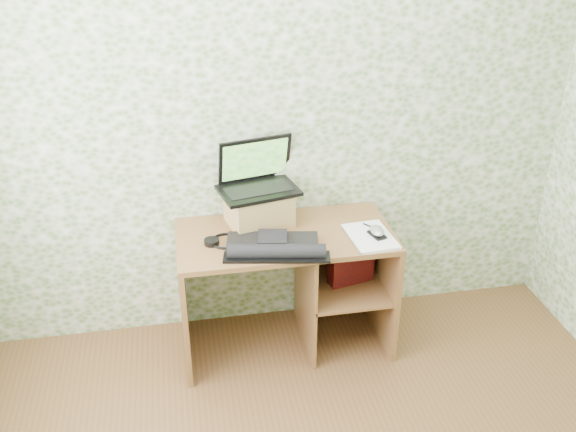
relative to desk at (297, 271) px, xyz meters
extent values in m
plane|color=white|center=(-0.08, 0.28, 0.82)|extent=(3.50, 0.00, 3.50)
cube|color=brown|center=(-0.08, -0.03, 0.25)|extent=(1.20, 0.60, 0.03)
cube|color=brown|center=(-0.66, -0.03, -0.12)|extent=(0.03, 0.60, 0.72)
cube|color=brown|center=(0.51, -0.03, -0.12)|extent=(0.03, 0.60, 0.72)
cube|color=brown|center=(0.04, -0.03, -0.12)|extent=(0.02, 0.56, 0.72)
cube|color=brown|center=(0.27, -0.03, -0.10)|extent=(0.46, 0.56, 0.02)
cube|color=brown|center=(0.28, 0.26, -0.12)|extent=(0.48, 0.02, 0.72)
cube|color=#A5814A|center=(-0.20, 0.12, 0.37)|extent=(0.39, 0.34, 0.20)
cube|color=black|center=(-0.20, 0.12, 0.48)|extent=(0.48, 0.38, 0.02)
cube|color=black|center=(-0.20, 0.10, 0.49)|extent=(0.39, 0.23, 0.00)
cube|color=black|center=(-0.20, 0.23, 0.62)|extent=(0.43, 0.16, 0.26)
cube|color=#1D661D|center=(-0.20, 0.22, 0.62)|extent=(0.38, 0.13, 0.22)
cube|color=black|center=(-0.17, -0.14, 0.29)|extent=(0.51, 0.26, 0.04)
cube|color=black|center=(-0.17, -0.14, 0.30)|extent=(0.18, 0.18, 0.06)
cylinder|color=black|center=(-0.17, -0.27, 0.31)|extent=(0.52, 0.17, 0.08)
cube|color=black|center=(-0.17, -0.27, 0.28)|extent=(0.56, 0.21, 0.01)
torus|color=black|center=(-0.41, -0.06, 0.28)|extent=(0.19, 0.19, 0.01)
cylinder|color=black|center=(-0.49, -0.07, 0.28)|extent=(0.08, 0.08, 0.03)
cylinder|color=black|center=(-0.33, -0.05, 0.28)|extent=(0.08, 0.08, 0.03)
cube|color=white|center=(0.38, -0.16, 0.28)|extent=(0.25, 0.34, 0.02)
ellipsoid|color=#B1B1B3|center=(0.41, -0.17, 0.30)|extent=(0.10, 0.13, 0.04)
cylinder|color=black|center=(0.41, -0.08, 0.29)|extent=(0.09, 0.12, 0.01)
cube|color=maroon|center=(0.31, -0.03, 0.07)|extent=(0.28, 0.14, 0.32)
camera|label=1|loc=(-0.63, -3.08, 2.01)|focal=40.00mm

